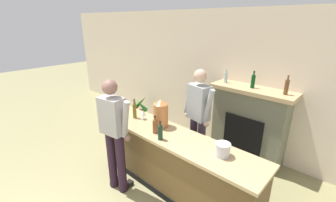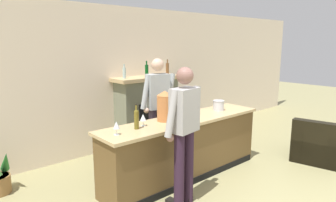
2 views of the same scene
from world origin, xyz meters
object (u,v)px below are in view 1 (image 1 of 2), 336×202
Objects in this scene: person_customer at (114,132)px; copper_dispenser at (161,113)px; fireplace_stone at (248,124)px; wine_glass_back_row at (143,113)px; wine_bottle_cabernet_heavy at (155,125)px; wine_bottle_burgundy_dark at (135,110)px; ice_bucket_steel at (223,150)px; wine_bottle_merlot_tall at (160,131)px; wine_glass_near_bucket at (121,107)px; potted_plant_corner at (139,111)px; person_bartender at (198,117)px.

person_customer is 0.76m from copper_dispenser.
fireplace_stone reaches higher than wine_glass_back_row.
wine_bottle_burgundy_dark is (-0.65, 0.14, 0.02)m from wine_bottle_cabernet_heavy.
copper_dispenser is at bearing 176.65° from ice_bucket_steel.
wine_bottle_merlot_tall is at bearing -46.39° from copper_dispenser.
wine_glass_back_row is (-0.70, 0.29, -0.01)m from wine_bottle_merlot_tall.
person_customer is 10.32× the size of wine_glass_near_bucket.
ice_bucket_steel is 1.15× the size of wine_glass_back_row.
wine_glass_near_bucket is at bearing -167.62° from wine_glass_back_row.
wine_bottle_merlot_tall reaches higher than wine_glass_near_bucket.
person_customer is at bearing -156.28° from ice_bucket_steel.
potted_plant_corner is 3.38× the size of ice_bucket_steel.
wine_bottle_merlot_tall is at bearing -106.06° from fireplace_stone.
wine_bottle_cabernet_heavy is 0.67m from wine_bottle_burgundy_dark.
person_customer reaches higher than copper_dispenser.
potted_plant_corner is at bearing 145.82° from wine_bottle_cabernet_heavy.
potted_plant_corner is at bearing 164.21° from person_bartender.
wine_glass_near_bucket reaches higher than ice_bucket_steel.
ice_bucket_steel is at bearing -22.13° from potted_plant_corner.
fireplace_stone is at bearing 43.49° from wine_glass_near_bucket.
fireplace_stone reaches higher than potted_plant_corner.
wine_bottle_merlot_tall is (-0.03, -0.86, 0.05)m from person_bartender.
copper_dispenser reaches higher than wine_bottle_cabernet_heavy.
fireplace_stone is 1.63m from ice_bucket_steel.
fireplace_stone is 2.65× the size of potted_plant_corner.
fireplace_stone is at bearing 63.60° from person_customer.
wine_glass_back_row is at bearing -178.03° from copper_dispenser.
ice_bucket_steel is (1.42, 0.62, 0.03)m from person_customer.
person_customer is 0.69m from wine_bottle_merlot_tall.
wine_bottle_burgundy_dark reaches higher than potted_plant_corner.
fireplace_stone is at bearing 73.94° from wine_bottle_merlot_tall.
person_bartender is 0.66m from copper_dispenser.
copper_dispenser is at bearing 133.61° from wine_bottle_merlot_tall.
wine_bottle_merlot_tall is (0.57, 0.39, 0.07)m from person_customer.
wine_glass_back_row is (1.61, -1.23, 0.80)m from potted_plant_corner.
person_customer is at bearing -145.81° from wine_bottle_merlot_tall.
potted_plant_corner is 0.36× the size of person_bartender.
person_bartender is 1.03m from ice_bucket_steel.
wine_bottle_burgundy_dark is at bearing 164.80° from wine_bottle_merlot_tall.
wine_bottle_cabernet_heavy is 1.59× the size of wine_glass_near_bucket.
wine_bottle_cabernet_heavy is 1.63× the size of wine_glass_back_row.
person_customer is 6.50× the size of wine_bottle_cabernet_heavy.
ice_bucket_steel is at bearing 8.12° from wine_bottle_cabernet_heavy.
wine_glass_back_row is (-0.50, 0.20, -0.01)m from wine_bottle_cabernet_heavy.
wine_glass_near_bucket is (-1.19, 0.18, -0.01)m from wine_bottle_merlot_tall.
person_bartender is 1.09m from wine_bottle_burgundy_dark.
person_customer is at bearing -79.24° from wine_glass_back_row.
person_bartender reaches higher than copper_dispenser.
wine_bottle_merlot_tall is (0.85, -0.23, -0.02)m from wine_bottle_burgundy_dark.
person_bartender is at bearing 142.75° from ice_bucket_steel.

